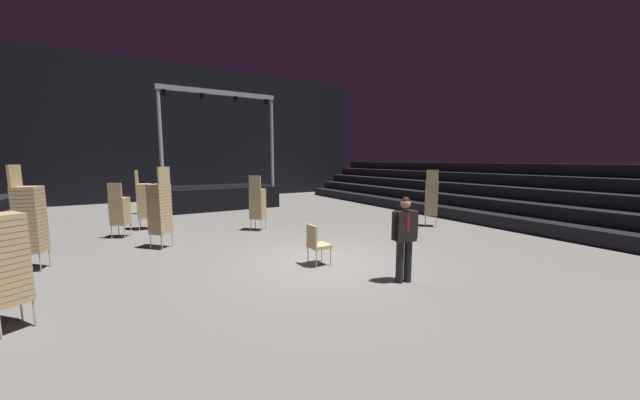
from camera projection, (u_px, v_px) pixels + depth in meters
name	position (u px, v px, depth m)	size (l,w,h in m)	color
ground_plane	(320.00, 263.00, 7.85)	(22.00, 30.00, 0.10)	slate
arena_end_wall	(197.00, 134.00, 20.19)	(22.00, 0.30, 8.00)	black
bleacher_bank_right	(503.00, 192.00, 13.16)	(3.75, 24.00, 2.25)	black
stage_riser	(217.00, 195.00, 16.59)	(5.57, 3.07, 5.54)	black
man_with_tie	(405.00, 235.00, 6.38)	(0.57, 0.32, 1.70)	black
chair_stack_front_left	(258.00, 203.00, 11.16)	(0.62, 0.62, 1.88)	#B2B5BA
chair_stack_front_right	(30.00, 218.00, 7.07)	(0.54, 0.54, 2.31)	#B2B5BA
chair_stack_mid_left	(144.00, 200.00, 11.29)	(0.51, 0.51, 2.05)	#B2B5BA
chair_stack_mid_right	(160.00, 208.00, 8.88)	(0.62, 0.62, 2.22)	#B2B5BA
chair_stack_mid_centre	(120.00, 210.00, 10.13)	(0.60, 0.60, 1.71)	#B2B5BA
chair_stack_rear_left	(3.00, 257.00, 4.55)	(0.61, 0.61, 2.14)	#B2B5BA
chair_stack_rear_right	(432.00, 198.00, 11.85)	(0.62, 0.62, 2.05)	#B2B5BA
loose_chair_near_man	(317.00, 242.00, 7.48)	(0.45, 0.45, 0.95)	#B2B5BA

